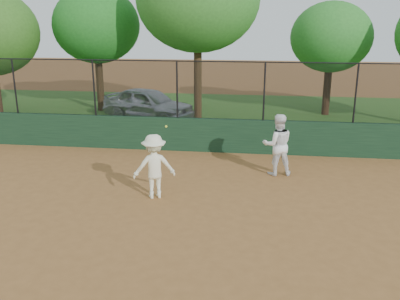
# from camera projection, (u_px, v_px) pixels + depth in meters

# --- Properties ---
(ground) EXTENTS (80.00, 80.00, 0.00)m
(ground) POSITION_uv_depth(u_px,v_px,m) (154.00, 225.00, 10.32)
(ground) COLOR #925D2F
(ground) RESTS_ON ground
(back_wall) EXTENTS (26.00, 0.20, 1.20)m
(back_wall) POSITION_uv_depth(u_px,v_px,m) (192.00, 135.00, 15.84)
(back_wall) COLOR #1B3B22
(back_wall) RESTS_ON ground
(grass_strip) EXTENTS (36.00, 12.00, 0.01)m
(grass_strip) POSITION_uv_depth(u_px,v_px,m) (210.00, 115.00, 21.71)
(grass_strip) COLOR #2A571B
(grass_strip) RESTS_ON ground
(parked_car) EXTENTS (4.70, 3.19, 1.49)m
(parked_car) POSITION_uv_depth(u_px,v_px,m) (148.00, 104.00, 20.60)
(parked_car) COLOR #A3A7AC
(parked_car) RESTS_ON ground
(player_second) EXTENTS (1.03, 0.87, 1.88)m
(player_second) POSITION_uv_depth(u_px,v_px,m) (277.00, 145.00, 13.39)
(player_second) COLOR white
(player_second) RESTS_ON ground
(player_main) EXTENTS (1.27, 0.99, 2.05)m
(player_main) POSITION_uv_depth(u_px,v_px,m) (154.00, 166.00, 11.70)
(player_main) COLOR white
(player_main) RESTS_ON ground
(fence_assembly) EXTENTS (26.00, 0.06, 2.00)m
(fence_assembly) POSITION_uv_depth(u_px,v_px,m) (191.00, 89.00, 15.37)
(fence_assembly) COLOR black
(fence_assembly) RESTS_ON back_wall
(tree_1) EXTENTS (4.26, 3.87, 6.04)m
(tree_1) POSITION_uv_depth(u_px,v_px,m) (96.00, 26.00, 21.66)
(tree_1) COLOR #412D16
(tree_1) RESTS_ON ground
(tree_3) EXTENTS (3.79, 3.44, 5.33)m
(tree_3) POSITION_uv_depth(u_px,v_px,m) (331.00, 37.00, 20.79)
(tree_3) COLOR #422716
(tree_3) RESTS_ON ground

